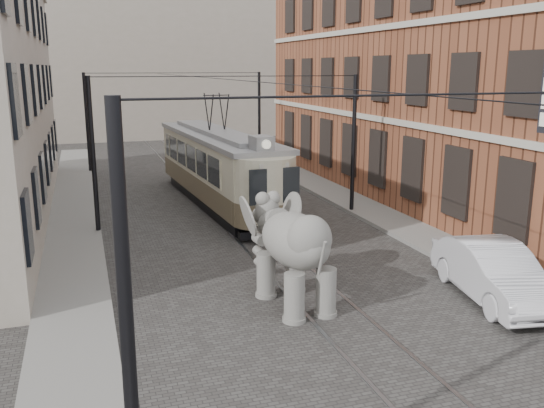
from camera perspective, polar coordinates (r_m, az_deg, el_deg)
name	(u,v)px	position (r m, az deg, el deg)	size (l,w,h in m)	color
ground	(286,268)	(18.79, 1.40, -6.30)	(120.00, 120.00, 0.00)	#3F3C3A
tram_rails	(286,268)	(18.79, 1.40, -6.27)	(1.54, 80.00, 0.02)	slate
sidewalk_right	(446,248)	(21.43, 16.74, -4.17)	(2.00, 60.00, 0.15)	slate
sidewalk_left	(73,289)	(17.81, -18.93, -7.92)	(2.00, 60.00, 0.15)	slate
brick_building	(434,73)	(30.76, 15.64, 12.26)	(8.00, 26.00, 12.00)	brown
distant_block	(143,59)	(56.99, -12.52, 13.69)	(28.00, 10.00, 14.00)	gray
catenary	(239,154)	(22.66, -3.28, 4.90)	(11.00, 30.20, 6.00)	black
tram	(217,150)	(27.06, -5.37, 5.28)	(2.66, 12.87, 5.11)	#BFB89A
elephant	(295,255)	(15.50, 2.28, -5.07)	(2.56, 4.64, 2.84)	slate
parked_car	(494,272)	(17.25, 20.95, -6.26)	(1.68, 4.78, 1.58)	silver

